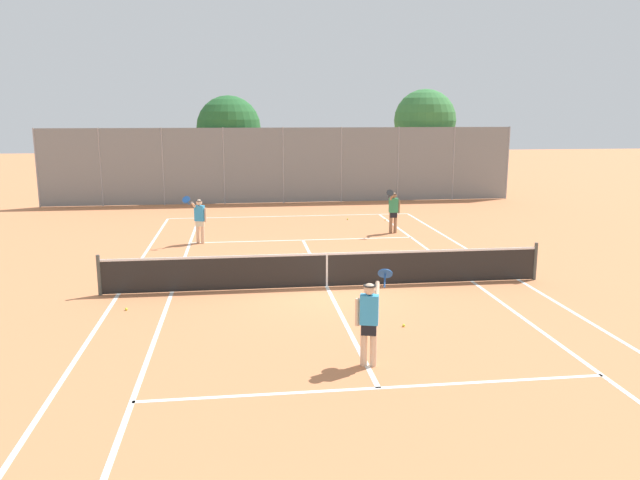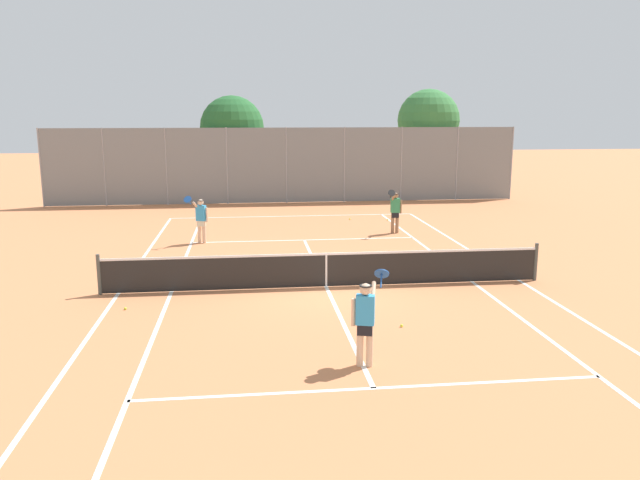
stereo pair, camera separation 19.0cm
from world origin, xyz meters
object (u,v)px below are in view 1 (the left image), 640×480
object	(u,v)px
loose_tennis_ball_0	(348,219)
loose_tennis_ball_2	(385,220)
player_far_right	(393,210)
loose_tennis_ball_3	(126,309)
tennis_net	(327,269)
tree_behind_left	(227,130)
player_far_left	(199,218)
loose_tennis_ball_1	(404,325)
player_near_side	(369,318)
tree_behind_right	(426,123)

from	to	relation	value
loose_tennis_ball_0	loose_tennis_ball_2	world-z (taller)	same
player_far_right	loose_tennis_ball_3	world-z (taller)	player_far_right
tennis_net	tree_behind_left	bearing A→B (deg)	99.07
player_far_left	loose_tennis_ball_0	size ratio (longest dim) A/B	26.88
player_far_left	player_far_right	bearing A→B (deg)	7.74
loose_tennis_ball_1	tree_behind_left	xyz separation A→B (m)	(-4.14, 21.53, 3.71)
loose_tennis_ball_0	tree_behind_left	bearing A→B (deg)	125.28
tennis_net	tree_behind_left	size ratio (longest dim) A/B	2.16
loose_tennis_ball_0	player_near_side	bearing A→B (deg)	-98.48
player_far_right	loose_tennis_ball_3	size ratio (longest dim) A/B	26.88
tennis_net	player_far_left	xyz separation A→B (m)	(-3.75, 6.32, 0.42)
player_far_right	loose_tennis_ball_0	xyz separation A→B (m)	(-1.24, 3.30, -0.89)
tree_behind_left	loose_tennis_ball_2	bearing A→B (deg)	-48.79
loose_tennis_ball_1	loose_tennis_ball_2	distance (m)	13.90
tree_behind_right	player_far_left	bearing A→B (deg)	-134.89
loose_tennis_ball_0	loose_tennis_ball_1	world-z (taller)	same
tennis_net	loose_tennis_ball_1	xyz separation A→B (m)	(1.25, -3.40, -0.48)
player_near_side	loose_tennis_ball_3	size ratio (longest dim) A/B	26.88
tree_behind_left	tree_behind_right	bearing A→B (deg)	0.79
loose_tennis_ball_0	loose_tennis_ball_3	bearing A→B (deg)	-121.86
loose_tennis_ball_2	tree_behind_left	distance (m)	11.15
player_near_side	tree_behind_left	world-z (taller)	tree_behind_left
loose_tennis_ball_0	tree_behind_left	world-z (taller)	tree_behind_left
player_far_left	loose_tennis_ball_1	bearing A→B (deg)	-62.79
loose_tennis_ball_0	tree_behind_right	world-z (taller)	tree_behind_right
loose_tennis_ball_2	loose_tennis_ball_3	bearing A→B (deg)	-128.02
tennis_net	player_far_right	distance (m)	8.20
loose_tennis_ball_2	tree_behind_right	world-z (taller)	tree_behind_right
player_near_side	tree_behind_left	xyz separation A→B (m)	(-2.92, 23.53, 2.82)
loose_tennis_ball_0	loose_tennis_ball_2	xyz separation A→B (m)	(1.61, -0.40, 0.00)
loose_tennis_ball_3	tree_behind_left	distance (m)	20.01
player_far_left	tree_behind_right	world-z (taller)	tree_behind_right
loose_tennis_ball_1	tree_behind_left	size ratio (longest dim) A/B	0.01
loose_tennis_ball_0	loose_tennis_ball_3	size ratio (longest dim) A/B	1.00
loose_tennis_ball_1	tree_behind_right	bearing A→B (deg)	72.29
player_far_right	loose_tennis_ball_1	size ratio (longest dim) A/B	26.88
loose_tennis_ball_0	loose_tennis_ball_1	bearing A→B (deg)	-94.79
loose_tennis_ball_1	loose_tennis_ball_3	xyz separation A→B (m)	(-6.31, 1.99, 0.00)
player_near_side	loose_tennis_ball_0	distance (m)	16.22
player_far_right	loose_tennis_ball_3	bearing A→B (deg)	-134.94
tree_behind_right	loose_tennis_ball_3	bearing A→B (deg)	-123.89
player_near_side	loose_tennis_ball_2	size ratio (longest dim) A/B	26.88
tennis_net	player_far_right	bearing A→B (deg)	63.46
player_far_right	loose_tennis_ball_0	size ratio (longest dim) A/B	26.88
player_far_left	tree_behind_left	world-z (taller)	tree_behind_left
player_far_left	loose_tennis_ball_1	size ratio (longest dim) A/B	26.88
loose_tennis_ball_2	tree_behind_right	size ratio (longest dim) A/B	0.01
player_near_side	tennis_net	bearing A→B (deg)	90.33
loose_tennis_ball_0	loose_tennis_ball_1	distance (m)	14.07
loose_tennis_ball_3	loose_tennis_ball_0	bearing A→B (deg)	58.14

